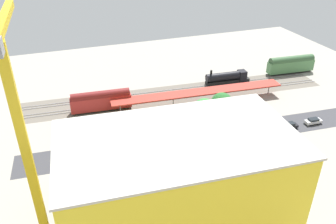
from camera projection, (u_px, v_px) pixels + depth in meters
name	position (u px, v px, depth m)	size (l,w,h in m)	color
ground_plane	(207.00, 130.00, 92.18)	(154.51, 154.51, 0.00)	gray
rail_bed	(177.00, 94.00, 110.79)	(96.57, 13.20, 0.01)	#665E54
street_asphalt	(212.00, 136.00, 89.65)	(96.57, 9.00, 0.01)	#38383D
track_rails	(177.00, 94.00, 110.70)	(96.33, 13.74, 0.12)	#9E9EA8
platform_canopy_near	(199.00, 92.00, 103.81)	(52.78, 8.54, 3.87)	#A82D23
locomotive	(228.00, 77.00, 117.68)	(15.56, 3.87, 5.15)	black
passenger_coach	(291.00, 64.00, 124.19)	(17.57, 4.26, 6.34)	black
freight_coach_far	(101.00, 100.00, 100.01)	(17.48, 4.05, 6.20)	black
parked_car_0	(313.00, 121.00, 94.84)	(4.83, 2.06, 1.57)	black
parked_car_1	(289.00, 126.00, 92.77)	(4.59, 2.11, 1.67)	black
parked_car_2	(262.00, 131.00, 90.71)	(4.31, 2.13, 1.65)	black
parked_car_3	(242.00, 137.00, 88.03)	(4.82, 2.01, 1.75)	black
parked_car_4	(214.00, 141.00, 86.44)	(4.47, 1.88, 1.71)	black
parked_car_5	(187.00, 147.00, 84.09)	(4.82, 2.13, 1.84)	black
construction_building	(177.00, 184.00, 59.86)	(38.25, 21.17, 18.63)	yellow
construction_roof_slab	(178.00, 139.00, 55.17)	(38.85, 21.77, 0.40)	#B7B2A8
tower_crane	(22.00, 129.00, 51.87)	(3.60, 25.08, 37.62)	gray
box_truck_0	(99.00, 178.00, 73.10)	(9.67, 2.72, 3.29)	black
box_truck_1	(202.00, 152.00, 80.63)	(10.36, 3.07, 3.68)	black
box_truck_2	(115.00, 172.00, 74.57)	(9.53, 3.08, 3.61)	black
street_tree_0	(222.00, 104.00, 92.76)	(6.05, 6.05, 8.93)	brown
street_tree_1	(204.00, 110.00, 90.17)	(6.34, 6.34, 8.79)	brown
street_tree_2	(175.00, 118.00, 88.59)	(5.88, 5.88, 7.56)	brown
traffic_light	(144.00, 124.00, 86.55)	(0.50, 0.36, 6.68)	#333333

